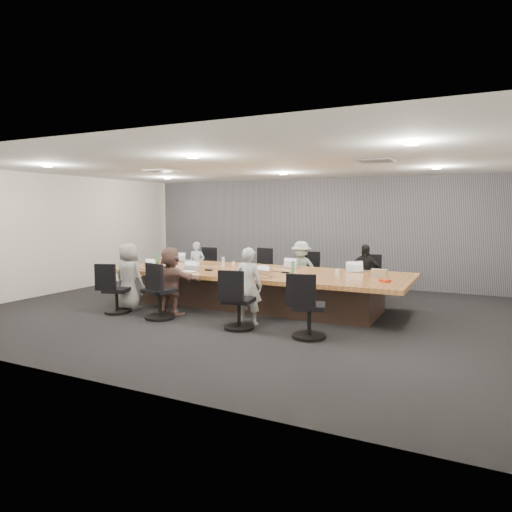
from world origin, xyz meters
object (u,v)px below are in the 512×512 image
at_px(stapler, 254,274).
at_px(person_0, 197,265).
at_px(chair_5, 159,295).
at_px(laptop_3, 358,271).
at_px(laptop_2, 292,267).
at_px(person_6, 249,286).
at_px(canvas_bag, 379,273).
at_px(bottle_green_left, 158,258).
at_px(chair_4, 117,294).
at_px(chair_7, 309,311).
at_px(conference_table, 258,287).
at_px(person_2, 301,269).
at_px(chair_1, 263,273).
at_px(laptop_5, 188,272).
at_px(snack_packet, 385,281).
at_px(person_4, 129,276).
at_px(chair_3, 368,282).
at_px(bottle_clear, 223,262).
at_px(bottle_green_right, 293,267).
at_px(chair_6, 239,305).
at_px(laptop_4, 147,269).
at_px(chair_2, 306,278).
at_px(chair_0, 204,271).
at_px(person_3, 364,274).
at_px(laptop_0, 184,261).
at_px(mug_brown, 154,262).
at_px(person_5, 171,281).
at_px(laptop_6, 262,277).

bearing_deg(stapler, person_0, 117.86).
distance_m(chair_5, laptop_3, 3.93).
bearing_deg(laptop_2, stapler, 89.27).
xyz_separation_m(person_6, canvas_bag, (1.91, 1.50, 0.15)).
distance_m(person_0, bottle_green_left, 1.24).
bearing_deg(chair_4, chair_7, -19.18).
relative_size(conference_table, person_2, 4.73).
height_order(chair_1, laptop_5, chair_1).
height_order(laptop_2, person_6, person_6).
bearing_deg(person_0, snack_packet, -30.27).
height_order(person_4, bottle_green_left, person_4).
relative_size(chair_3, stapler, 5.22).
distance_m(person_6, canvas_bag, 2.43).
bearing_deg(chair_5, chair_4, -162.90).
distance_m(bottle_clear, canvas_bag, 3.29).
distance_m(person_2, bottle_clear, 1.80).
xyz_separation_m(chair_3, laptop_3, (0.00, -0.90, 0.36)).
distance_m(person_2, bottle_green_right, 1.47).
height_order(person_4, laptop_5, person_4).
relative_size(person_4, laptop_5, 3.73).
relative_size(chair_6, laptop_4, 2.57).
bearing_deg(chair_2, snack_packet, 128.37).
bearing_deg(person_4, bottle_green_left, -72.94).
bearing_deg(bottle_green_right, chair_4, -151.06).
height_order(laptop_4, bottle_green_right, bottle_green_right).
height_order(chair_3, laptop_4, chair_3).
xyz_separation_m(chair_0, canvas_bag, (4.76, -1.55, 0.42)).
bearing_deg(bottle_green_right, person_6, -103.42).
xyz_separation_m(chair_6, person_3, (1.37, 3.05, 0.23)).
relative_size(chair_2, bottle_green_left, 3.33).
height_order(laptop_0, bottle_clear, bottle_clear).
xyz_separation_m(bottle_clear, stapler, (1.13, -0.80, -0.09)).
distance_m(laptop_3, mug_brown, 4.56).
bearing_deg(person_6, laptop_4, -15.52).
relative_size(person_3, canvas_bag, 4.55).
xyz_separation_m(chair_4, person_2, (2.61, 3.05, 0.27)).
distance_m(laptop_5, stapler, 1.39).
bearing_deg(chair_5, chair_6, 17.10).
distance_m(person_0, person_5, 2.96).
xyz_separation_m(chair_1, laptop_3, (2.53, -0.90, 0.32)).
height_order(person_2, laptop_4, person_2).
bearing_deg(laptop_4, chair_0, 101.19).
bearing_deg(laptop_2, chair_1, -31.58).
bearing_deg(chair_0, laptop_6, 133.77).
bearing_deg(laptop_6, chair_4, -146.62).
bearing_deg(person_5, chair_6, 172.87).
relative_size(stapler, canvas_bag, 0.54).
distance_m(chair_6, laptop_0, 3.81).
bearing_deg(bottle_green_left, person_3, 14.67).
xyz_separation_m(chair_5, person_4, (-1.02, 0.35, 0.23)).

